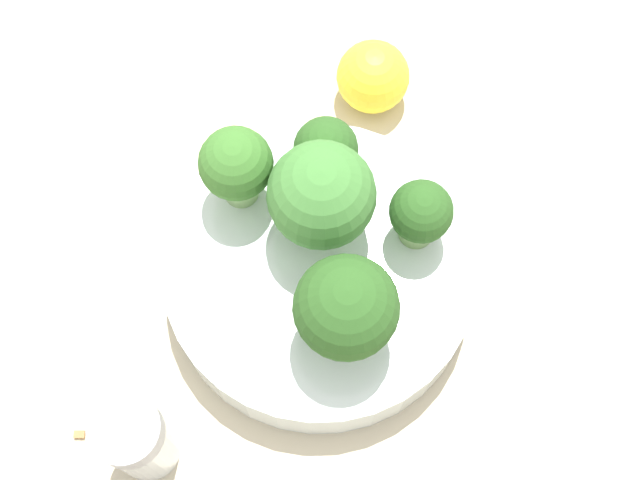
% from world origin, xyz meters
% --- Properties ---
extents(ground_plane, '(3.00, 3.00, 0.00)m').
position_xyz_m(ground_plane, '(0.00, 0.00, 0.00)').
color(ground_plane, beige).
extents(bowl, '(0.17, 0.17, 0.04)m').
position_xyz_m(bowl, '(0.00, 0.00, 0.02)').
color(bowl, silver).
rests_on(bowl, ground_plane).
extents(broccoli_floret_0, '(0.06, 0.06, 0.07)m').
position_xyz_m(broccoli_floret_0, '(0.02, -0.01, 0.07)').
color(broccoli_floret_0, '#84AD66').
rests_on(broccoli_floret_0, bowl).
extents(broccoli_floret_1, '(0.03, 0.03, 0.05)m').
position_xyz_m(broccoli_floret_1, '(-0.00, -0.05, 0.06)').
color(broccoli_floret_1, '#7A9E5B').
rests_on(broccoli_floret_1, bowl).
extents(broccoli_floret_2, '(0.03, 0.03, 0.04)m').
position_xyz_m(broccoli_floret_2, '(0.05, -0.02, 0.06)').
color(broccoli_floret_2, '#84AD66').
rests_on(broccoli_floret_2, bowl).
extents(broccoli_floret_3, '(0.04, 0.04, 0.06)m').
position_xyz_m(broccoli_floret_3, '(0.05, 0.03, 0.07)').
color(broccoli_floret_3, '#8EB770').
rests_on(broccoli_floret_3, bowl).
extents(broccoli_floret_4, '(0.05, 0.05, 0.07)m').
position_xyz_m(broccoli_floret_4, '(-0.04, -0.00, 0.08)').
color(broccoli_floret_4, '#7A9E5B').
rests_on(broccoli_floret_4, bowl).
extents(pepper_shaker, '(0.03, 0.03, 0.07)m').
position_xyz_m(pepper_shaker, '(-0.06, 0.12, 0.04)').
color(pepper_shaker, silver).
rests_on(pepper_shaker, ground_plane).
extents(lemon_wedge, '(0.04, 0.04, 0.04)m').
position_xyz_m(lemon_wedge, '(0.11, -0.07, 0.02)').
color(lemon_wedge, yellow).
rests_on(lemon_wedge, ground_plane).
extents(almond_crumb_1, '(0.01, 0.01, 0.01)m').
position_xyz_m(almond_crumb_1, '(-0.04, 0.15, 0.00)').
color(almond_crumb_1, olive).
rests_on(almond_crumb_1, ground_plane).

